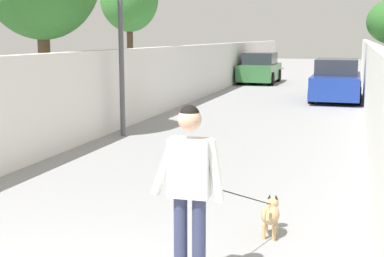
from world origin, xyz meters
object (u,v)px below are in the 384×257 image
at_px(person_skateboarder, 190,179).
at_px(car_near, 336,81).
at_px(car_far, 260,69).
at_px(dog, 270,213).
at_px(lamp_post, 121,20).

xyz_separation_m(person_skateboarder, car_near, (16.05, -0.73, -0.35)).
xyz_separation_m(person_skateboarder, car_far, (22.62, 3.30, -0.35)).
distance_m(dog, car_near, 14.49).
relative_size(lamp_post, car_near, 0.94).
xyz_separation_m(car_near, car_far, (6.57, 4.03, -0.00)).
height_order(dog, car_far, car_far).
xyz_separation_m(dog, car_far, (21.05, 3.83, 0.44)).
bearing_deg(person_skateboarder, car_near, -2.61).
bearing_deg(car_near, car_far, 31.54).
relative_size(car_near, car_far, 1.10).
bearing_deg(dog, lamp_post, 38.75).
relative_size(person_skateboarder, car_far, 0.44).
bearing_deg(car_near, lamp_post, 152.71).
bearing_deg(car_near, person_skateboarder, 177.39).
height_order(lamp_post, car_near, lamp_post).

